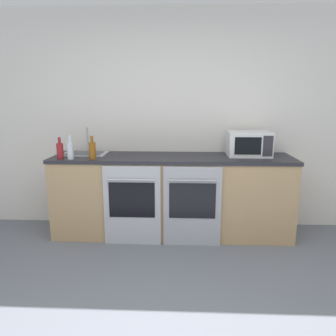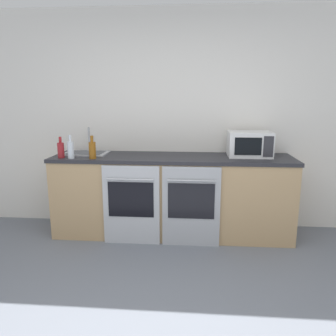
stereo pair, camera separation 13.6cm
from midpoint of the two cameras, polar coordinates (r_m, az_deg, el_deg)
wall_back at (r=4.01m, az=2.09°, el=8.22°), size 10.00×0.06×2.60m
counter_back at (r=3.82m, az=1.75°, el=-4.75°), size 2.71×0.66×0.92m
oven_left at (r=3.56m, az=-5.32°, el=-6.40°), size 0.61×0.06×0.88m
oven_right at (r=3.51m, az=5.16°, el=-6.67°), size 0.61×0.06×0.88m
microwave at (r=3.82m, az=15.00°, el=4.05°), size 0.48×0.37×0.28m
bottle_clear at (r=3.69m, az=-15.59°, el=3.15°), size 0.07×0.07×0.26m
bottle_red at (r=3.76m, az=-17.18°, el=3.07°), size 0.07×0.07×0.23m
bottle_amber at (r=3.63m, az=-11.99°, el=3.15°), size 0.08×0.08×0.25m
sink at (r=3.97m, az=-13.11°, el=2.65°), size 0.50×0.36×0.30m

